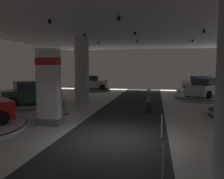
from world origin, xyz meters
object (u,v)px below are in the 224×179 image
Objects in this scene: display_car_mid_left at (31,93)px; display_car_deep_left at (92,83)px; visitor_walking_near at (149,100)px; display_platform_deep_right at (202,92)px; column_left at (82,70)px; brand_sign_pylon at (49,86)px; display_platform_deep_left at (92,90)px; display_car_deep_right at (202,84)px; display_car_far_right at (205,88)px; display_platform_mid_left at (31,105)px; display_platform_far_right at (204,98)px.

display_car_deep_left reaches higher than display_car_mid_left.
display_platform_deep_right is at bearing 66.41° from visitor_walking_near.
column_left reaches higher than brand_sign_pylon.
display_car_deep_left is 0.76× the size of display_platform_deep_right.
display_car_mid_left is 12.53m from display_platform_deep_left.
display_car_deep_right is at bearing 40.26° from display_car_mid_left.
column_left is at bearing -78.83° from display_platform_deep_left.
column_left reaches higher than display_car_deep_left.
display_car_far_right reaches higher than display_platform_deep_right.
display_platform_mid_left is at bearing -131.09° from column_left.
brand_sign_pylon is 15.01m from display_platform_far_right.
brand_sign_pylon is 0.91× the size of display_car_mid_left.
column_left is 14.70m from display_car_deep_right.
brand_sign_pylon is (1.02, -8.01, -0.76)m from column_left.
display_platform_far_right is (13.60, 6.60, 0.04)m from display_platform_mid_left.
visitor_walking_near is (7.71, -13.29, -0.11)m from display_car_deep_left.
display_car_far_right is (13.61, 6.59, 0.08)m from display_car_mid_left.
display_car_far_right is at bearing 25.85° from display_car_mid_left.
display_platform_mid_left is 8.83m from visitor_walking_near.
display_car_mid_left is (-0.02, -0.02, 0.87)m from display_platform_mid_left.
display_car_deep_left is at bearing 99.47° from brand_sign_pylon.
display_platform_deep_right reaches higher than display_platform_deep_left.
display_car_deep_left is at bearing 179.06° from display_platform_deep_right.
display_platform_deep_left is 13.82m from display_platform_far_right.
column_left reaches higher than display_car_mid_left.
display_car_deep_left reaches higher than display_platform_far_right.
display_car_mid_left reaches higher than display_platform_deep_left.
display_car_deep_left reaches higher than display_platform_mid_left.
display_platform_deep_right is at bearing -33.25° from display_car_deep_right.
visitor_walking_near reaches higher than display_platform_mid_left.
column_left is at bearing -142.45° from display_platform_deep_right.
display_platform_deep_right is at bearing -0.96° from display_platform_deep_left.
visitor_walking_near reaches higher than display_platform_deep_right.
display_platform_deep_left is at bearing 120.01° from visitor_walking_near.
display_car_mid_left is 2.67× the size of visitor_walking_near.
display_platform_mid_left is at bearing -94.95° from display_platform_deep_left.
visitor_walking_near is at bearing -5.64° from display_platform_mid_left.
brand_sign_pylon is 20.02m from display_platform_deep_right.
brand_sign_pylon reaches higher than display_car_far_right.
display_platform_mid_left is at bearing 174.36° from visitor_walking_near.
display_car_mid_left is (-3.92, 4.69, -0.99)m from brand_sign_pylon.
column_left is 5.10m from display_platform_mid_left.
display_car_far_right is (-0.02, -0.03, 0.91)m from display_platform_far_right.
display_platform_deep_left is at bearing 179.11° from display_car_deep_right.
visitor_walking_near reaches higher than display_platform_far_right.
display_car_mid_left is 0.94× the size of display_car_deep_right.
brand_sign_pylon is at bearing -50.05° from display_car_mid_left.
display_car_far_right is (9.68, 11.28, -0.91)m from brand_sign_pylon.
display_car_deep_left is at bearing 85.10° from display_car_mid_left.
visitor_walking_near is (-5.71, -13.07, 0.75)m from display_platform_deep_right.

